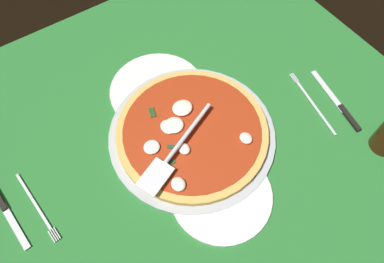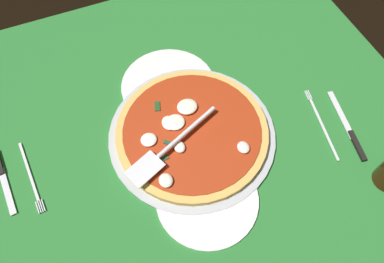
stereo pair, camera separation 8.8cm
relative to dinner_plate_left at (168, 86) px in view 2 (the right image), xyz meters
The scene contains 9 objects.
ground_plane 19.31cm from the dinner_plate_left, ahead, with size 114.96×114.96×0.80cm, color #266D2C.
checker_pattern 19.29cm from the dinner_plate_left, ahead, with size 114.96×114.96×0.10cm.
pizza_pan 16.37cm from the dinner_plate_left, ahead, with size 40.44×40.44×1.26cm, color #ABB1B9.
dinner_plate_left is the anchor object (origin of this frame).
dinner_plate_right 32.87cm from the dinner_plate_left, ahead, with size 22.80×22.80×1.00cm, color white.
pizza 16.44cm from the dinner_plate_left, ahead, with size 36.60×36.60×3.33cm.
pizza_server 21.00cm from the dinner_plate_left, 18.86° to the right, with size 12.94×25.38×1.00cm.
place_setting_near 42.82cm from the dinner_plate_left, 75.50° to the right, with size 19.90×13.89×1.40cm.
place_setting_far 43.80cm from the dinner_plate_left, 49.92° to the left, with size 23.05×15.92×1.40cm.
Camera 2 is at (37.94, -18.46, 78.36)cm, focal length 34.34 mm.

